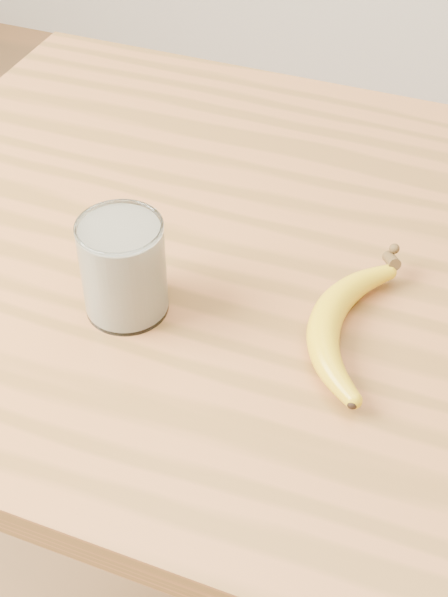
% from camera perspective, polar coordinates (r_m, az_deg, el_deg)
% --- Properties ---
extents(table, '(1.20, 0.80, 0.90)m').
position_cam_1_polar(table, '(1.02, 7.96, -3.68)').
color(table, '#9E5F30').
rests_on(table, ground).
extents(smoothie_glass, '(0.09, 0.09, 0.11)m').
position_cam_1_polar(smoothie_glass, '(0.85, -6.92, 2.09)').
color(smoothie_glass, white).
rests_on(smoothie_glass, table).
extents(banana, '(0.12, 0.28, 0.03)m').
position_cam_1_polar(banana, '(0.84, 6.93, -1.51)').
color(banana, gold).
rests_on(banana, table).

